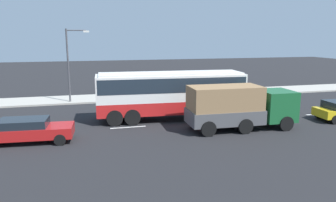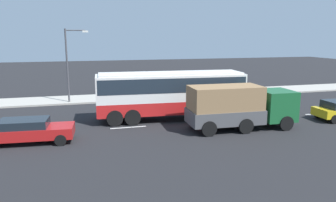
% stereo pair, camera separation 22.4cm
% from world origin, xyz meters
% --- Properties ---
extents(ground_plane, '(120.00, 120.00, 0.00)m').
position_xyz_m(ground_plane, '(0.00, 0.00, 0.00)').
color(ground_plane, black).
extents(sidewalk_curb, '(80.00, 4.00, 0.15)m').
position_xyz_m(sidewalk_curb, '(0.00, 8.43, 0.07)').
color(sidewalk_curb, '#A8A399').
rests_on(sidewalk_curb, ground_plane).
extents(lane_centreline, '(37.10, 0.16, 0.01)m').
position_xyz_m(lane_centreline, '(0.86, -2.23, 0.00)').
color(lane_centreline, white).
rests_on(lane_centreline, ground_plane).
extents(coach_bus, '(10.81, 3.23, 3.42)m').
position_xyz_m(coach_bus, '(-0.17, -0.72, 2.12)').
color(coach_bus, red).
rests_on(coach_bus, ground_plane).
extents(cargo_truck, '(7.13, 2.65, 2.87)m').
position_xyz_m(cargo_truck, '(3.42, -4.43, 1.55)').
color(cargo_truck, '#19592D').
rests_on(cargo_truck, ground_plane).
extents(car_red_compact, '(4.92, 2.23, 1.39)m').
position_xyz_m(car_red_compact, '(-9.48, -3.93, 0.75)').
color(car_red_compact, '#B21919').
rests_on(car_red_compact, ground_plane).
extents(pedestrian_near_curb, '(0.32, 0.32, 1.53)m').
position_xyz_m(pedestrian_near_curb, '(5.24, 8.03, 1.02)').
color(pedestrian_near_curb, brown).
rests_on(pedestrian_near_curb, sidewalk_curb).
extents(pedestrian_at_crossing, '(0.32, 0.32, 1.55)m').
position_xyz_m(pedestrian_at_crossing, '(8.16, 8.62, 1.03)').
color(pedestrian_at_crossing, black).
rests_on(pedestrian_at_crossing, sidewalk_curb).
extents(street_lamp, '(2.04, 0.24, 6.49)m').
position_xyz_m(street_lamp, '(-7.30, 7.18, 3.94)').
color(street_lamp, '#47474C').
rests_on(street_lamp, sidewalk_curb).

